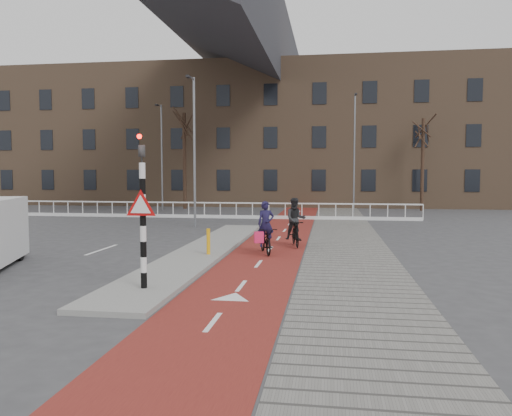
# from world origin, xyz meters

# --- Properties ---
(ground) EXTENTS (120.00, 120.00, 0.00)m
(ground) POSITION_xyz_m (0.00, 0.00, 0.00)
(ground) COLOR #38383A
(ground) RESTS_ON ground
(bike_lane) EXTENTS (2.50, 60.00, 0.01)m
(bike_lane) POSITION_xyz_m (1.50, 10.00, 0.01)
(bike_lane) COLOR maroon
(bike_lane) RESTS_ON ground
(sidewalk) EXTENTS (3.00, 60.00, 0.01)m
(sidewalk) POSITION_xyz_m (4.30, 10.00, 0.01)
(sidewalk) COLOR slate
(sidewalk) RESTS_ON ground
(curb_island) EXTENTS (1.80, 16.00, 0.12)m
(curb_island) POSITION_xyz_m (-0.70, 4.00, 0.06)
(curb_island) COLOR gray
(curb_island) RESTS_ON ground
(traffic_signal) EXTENTS (0.80, 0.80, 3.68)m
(traffic_signal) POSITION_xyz_m (-0.60, -2.02, 1.99)
(traffic_signal) COLOR black
(traffic_signal) RESTS_ON curb_island
(bollard) EXTENTS (0.12, 0.12, 0.84)m
(bollard) POSITION_xyz_m (-0.27, 2.87, 0.54)
(bollard) COLOR #EDA30D
(bollard) RESTS_ON curb_island
(cyclist_near) EXTENTS (1.08, 1.80, 1.80)m
(cyclist_near) POSITION_xyz_m (1.47, 3.98, 0.61)
(cyclist_near) COLOR black
(cyclist_near) RESTS_ON bike_lane
(cyclist_far) EXTENTS (0.87, 1.75, 1.83)m
(cyclist_far) POSITION_xyz_m (2.37, 5.80, 0.77)
(cyclist_far) COLOR black
(cyclist_far) RESTS_ON bike_lane
(railing) EXTENTS (28.00, 0.10, 0.99)m
(railing) POSITION_xyz_m (-5.00, 17.00, 0.31)
(railing) COLOR silver
(railing) RESTS_ON ground
(townhouse_row) EXTENTS (46.00, 10.00, 15.90)m
(townhouse_row) POSITION_xyz_m (-3.00, 32.00, 7.81)
(townhouse_row) COLOR #7F6047
(townhouse_row) RESTS_ON ground
(tree_mid) EXTENTS (0.28, 0.28, 7.39)m
(tree_mid) POSITION_xyz_m (-7.51, 24.68, 3.70)
(tree_mid) COLOR black
(tree_mid) RESTS_ON ground
(tree_right) EXTENTS (0.25, 0.25, 6.75)m
(tree_right) POSITION_xyz_m (10.38, 25.29, 3.37)
(tree_right) COLOR black
(tree_right) RESTS_ON ground
(streetlight_near) EXTENTS (0.12, 0.12, 7.55)m
(streetlight_near) POSITION_xyz_m (-3.16, 11.76, 3.78)
(streetlight_near) COLOR slate
(streetlight_near) RESTS_ON ground
(streetlight_left) EXTENTS (0.12, 0.12, 7.84)m
(streetlight_left) POSITION_xyz_m (-8.83, 23.24, 3.92)
(streetlight_left) COLOR slate
(streetlight_left) RESTS_ON ground
(streetlight_right) EXTENTS (0.12, 0.12, 8.29)m
(streetlight_right) POSITION_xyz_m (5.34, 23.15, 4.14)
(streetlight_right) COLOR slate
(streetlight_right) RESTS_ON ground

